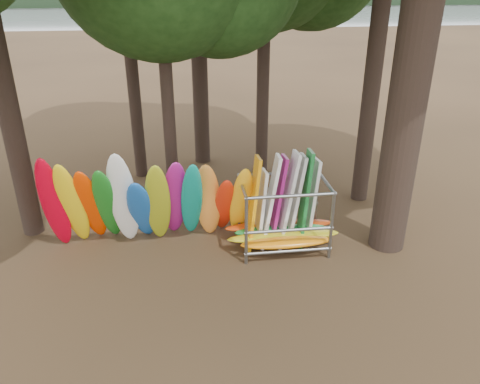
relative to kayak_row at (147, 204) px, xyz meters
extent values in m
plane|color=#47331E|center=(1.85, -1.19, -1.35)|extent=(120.00, 120.00, 0.00)
plane|color=gray|center=(1.85, 58.81, -1.35)|extent=(160.00, 160.00, 0.00)
cylinder|color=black|center=(-0.59, 5.35, 4.46)|extent=(0.44, 0.44, 11.61)
cylinder|color=black|center=(4.11, 5.25, 3.56)|extent=(0.46, 0.46, 9.80)
cylinder|color=black|center=(0.69, 2.06, 3.20)|extent=(0.38, 0.38, 9.09)
cylinder|color=black|center=(7.06, 2.29, 4.99)|extent=(0.54, 0.54, 12.67)
ellipsoid|color=#C50018|center=(-2.46, 0.00, 0.15)|extent=(0.69, 1.14, 3.06)
ellipsoid|color=yellow|center=(-2.00, 0.03, 0.07)|extent=(0.77, 1.50, 2.96)
ellipsoid|color=#FF3900|center=(-1.54, 0.12, -0.04)|extent=(0.73, 1.64, 2.75)
ellipsoid|color=#19751E|center=(-1.08, 0.07, -0.01)|extent=(0.67, 1.76, 2.82)
ellipsoid|color=silver|center=(-0.62, -0.09, 0.20)|extent=(0.78, 1.34, 3.17)
ellipsoid|color=#1756B1|center=(-0.16, -0.04, -0.19)|extent=(0.84, 1.77, 2.49)
ellipsoid|color=#9CA61A|center=(0.30, -0.20, 0.06)|extent=(0.79, 1.61, 2.92)
ellipsoid|color=#A5167B|center=(0.76, 0.02, 0.06)|extent=(0.94, 1.88, 2.97)
ellipsoid|color=#099585|center=(1.22, -0.12, 0.06)|extent=(0.73, 1.85, 2.94)
ellipsoid|color=orange|center=(1.68, 0.11, -0.08)|extent=(0.86, 1.17, 2.63)
ellipsoid|color=red|center=(2.15, 0.14, -0.27)|extent=(0.65, 1.62, 2.32)
ellipsoid|color=#F9AC15|center=(2.61, -0.03, -0.10)|extent=(0.77, 1.45, 2.61)
ellipsoid|color=orange|center=(3.74, -1.01, -0.93)|extent=(2.55, 0.55, 0.24)
ellipsoid|color=#B4A718|center=(3.74, -0.67, -0.93)|extent=(3.21, 0.55, 0.24)
ellipsoid|color=#1C8031|center=(3.74, -0.33, -0.93)|extent=(2.71, 0.55, 0.24)
ellipsoid|color=#AF350D|center=(3.74, -0.05, -0.93)|extent=(3.21, 0.55, 0.24)
cube|color=orange|center=(2.89, -0.44, 0.00)|extent=(0.42, 0.80, 2.72)
cube|color=white|center=(3.13, -0.27, -0.23)|extent=(0.36, 0.77, 2.26)
cube|color=silver|center=(3.37, -0.37, 0.01)|extent=(0.58, 0.77, 2.71)
cube|color=#94186C|center=(3.61, -0.22, -0.04)|extent=(0.50, 0.78, 2.63)
cube|color=silver|center=(3.86, -0.39, 0.05)|extent=(0.62, 0.81, 2.79)
cube|color=silver|center=(4.10, -0.30, -0.02)|extent=(0.53, 0.78, 2.67)
cube|color=#17682A|center=(4.34, -0.43, 0.05)|extent=(0.36, 0.79, 2.83)
cube|color=silver|center=(4.58, -0.24, -0.11)|extent=(0.38, 0.79, 2.51)
camera|label=1|loc=(1.08, -11.80, 5.76)|focal=35.00mm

